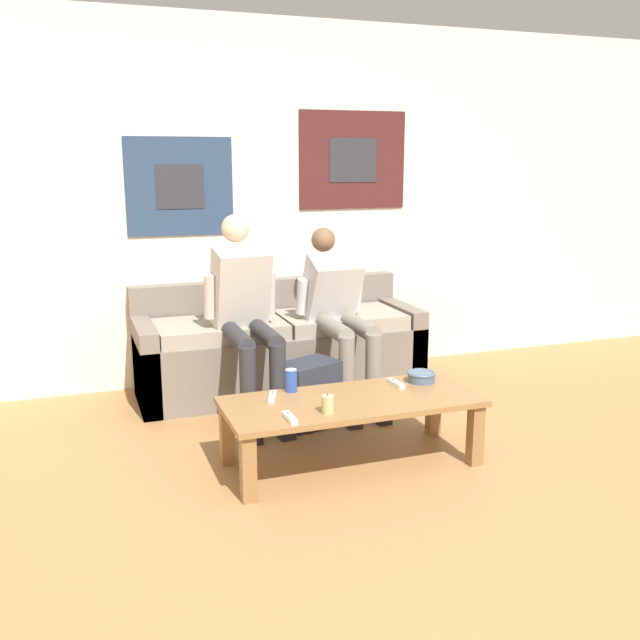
% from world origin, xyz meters
% --- Properties ---
extents(ground_plane, '(18.00, 18.00, 0.00)m').
position_xyz_m(ground_plane, '(0.00, 0.00, 0.00)').
color(ground_plane, '#9E7042').
extents(wall_back, '(10.00, 0.07, 2.55)m').
position_xyz_m(wall_back, '(0.00, 2.91, 1.28)').
color(wall_back, silver).
rests_on(wall_back, ground_plane).
extents(couch, '(1.96, 0.71, 0.74)m').
position_xyz_m(couch, '(-0.06, 2.54, 0.28)').
color(couch, '#70665B').
rests_on(couch, ground_plane).
extents(coffee_table, '(1.35, 0.57, 0.36)m').
position_xyz_m(coffee_table, '(-0.07, 1.18, 0.31)').
color(coffee_table, olive).
rests_on(coffee_table, ground_plane).
extents(person_seated_adult, '(0.47, 0.90, 1.25)m').
position_xyz_m(person_seated_adult, '(-0.38, 2.16, 0.68)').
color(person_seated_adult, '#2D2D33').
rests_on(person_seated_adult, ground_plane).
extents(person_seated_teen, '(0.47, 0.94, 1.13)m').
position_xyz_m(person_seated_teen, '(0.25, 2.18, 0.63)').
color(person_seated_teen, gray).
rests_on(person_seated_teen, ground_plane).
extents(backpack, '(0.42, 0.36, 0.39)m').
position_xyz_m(backpack, '(-0.08, 1.80, 0.19)').
color(backpack, '#282D38').
rests_on(backpack, ground_plane).
extents(ceramic_bowl, '(0.16, 0.16, 0.06)m').
position_xyz_m(ceramic_bowl, '(0.42, 1.32, 0.40)').
color(ceramic_bowl, '#475B75').
rests_on(ceramic_bowl, coffee_table).
extents(pillar_candle, '(0.06, 0.06, 0.10)m').
position_xyz_m(pillar_candle, '(-0.26, 1.02, 0.41)').
color(pillar_candle, tan).
rests_on(pillar_candle, coffee_table).
extents(drink_can_blue, '(0.07, 0.07, 0.12)m').
position_xyz_m(drink_can_blue, '(-0.33, 1.40, 0.43)').
color(drink_can_blue, '#28479E').
rests_on(drink_can_blue, coffee_table).
extents(game_controller_near_left, '(0.08, 0.15, 0.03)m').
position_xyz_m(game_controller_near_left, '(-0.45, 1.32, 0.38)').
color(game_controller_near_left, white).
rests_on(game_controller_near_left, coffee_table).
extents(game_controller_near_right, '(0.04, 0.14, 0.03)m').
position_xyz_m(game_controller_near_right, '(-0.46, 0.99, 0.38)').
color(game_controller_near_right, white).
rests_on(game_controller_near_right, coffee_table).
extents(game_controller_far_center, '(0.04, 0.15, 0.03)m').
position_xyz_m(game_controller_far_center, '(0.25, 1.30, 0.38)').
color(game_controller_far_center, white).
rests_on(game_controller_far_center, coffee_table).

